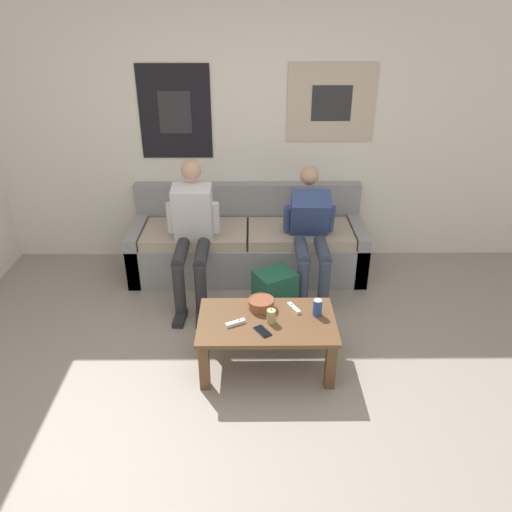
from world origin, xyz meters
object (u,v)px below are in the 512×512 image
(backpack, at_px, (276,295))
(game_controller_near_right, at_px, (235,323))
(ceramic_bowl, at_px, (261,303))
(pillar_candle, at_px, (271,316))
(person_seated_adult, at_px, (192,229))
(person_seated_teen, at_px, (310,230))
(coffee_table, at_px, (267,329))
(couch, at_px, (248,244))
(game_controller_near_left, at_px, (294,308))
(cell_phone, at_px, (263,331))
(drink_can_blue, at_px, (317,308))

(backpack, distance_m, game_controller_near_right, 0.81)
(ceramic_bowl, bearing_deg, pillar_candle, -69.59)
(person_seated_adult, height_order, person_seated_teen, person_seated_adult)
(pillar_candle, relative_size, game_controller_near_right, 0.79)
(coffee_table, distance_m, person_seated_adult, 1.24)
(couch, height_order, pillar_candle, couch)
(coffee_table, xyz_separation_m, game_controller_near_left, (0.20, 0.13, 0.09))
(ceramic_bowl, distance_m, pillar_candle, 0.19)
(pillar_candle, distance_m, cell_phone, 0.14)
(pillar_candle, xyz_separation_m, game_controller_near_left, (0.17, 0.16, -0.04))
(person_seated_teen, distance_m, drink_can_blue, 1.04)
(ceramic_bowl, height_order, pillar_candle, pillar_candle)
(cell_phone, bearing_deg, game_controller_near_left, 49.13)
(person_seated_teen, relative_size, cell_phone, 7.24)
(person_seated_teen, xyz_separation_m, pillar_candle, (-0.39, -1.13, -0.15))
(person_seated_teen, height_order, drink_can_blue, person_seated_teen)
(backpack, relative_size, ceramic_bowl, 2.08)
(couch, height_order, ceramic_bowl, couch)
(person_seated_adult, relative_size, person_seated_teen, 1.11)
(backpack, height_order, cell_phone, cell_phone)
(couch, distance_m, pillar_candle, 1.50)
(coffee_table, height_order, backpack, backpack)
(couch, distance_m, coffee_table, 1.46)
(person_seated_teen, relative_size, backpack, 2.69)
(game_controller_near_left, relative_size, game_controller_near_right, 1.00)
(game_controller_near_right, bearing_deg, person_seated_adult, 110.45)
(drink_can_blue, bearing_deg, couch, 110.07)
(person_seated_adult, height_order, game_controller_near_right, person_seated_adult)
(drink_can_blue, bearing_deg, person_seated_adult, 135.68)
(backpack, xyz_separation_m, drink_can_blue, (0.27, -0.60, 0.27))
(couch, xyz_separation_m, backpack, (0.24, -0.79, -0.09))
(coffee_table, relative_size, ceramic_bowl, 5.03)
(pillar_candle, relative_size, cell_phone, 0.76)
(coffee_table, bearing_deg, ceramic_bowl, 103.68)
(coffee_table, relative_size, backpack, 2.42)
(person_seated_teen, bearing_deg, pillar_candle, -108.96)
(backpack, height_order, game_controller_near_right, game_controller_near_right)
(person_seated_teen, relative_size, pillar_candle, 9.59)
(pillar_candle, distance_m, game_controller_near_left, 0.24)
(ceramic_bowl, xyz_separation_m, game_controller_near_left, (0.24, -0.02, -0.03))
(game_controller_near_left, height_order, game_controller_near_right, same)
(game_controller_near_right, bearing_deg, game_controller_near_left, 23.37)
(pillar_candle, bearing_deg, coffee_table, 137.48)
(person_seated_teen, height_order, ceramic_bowl, person_seated_teen)
(person_seated_adult, relative_size, game_controller_near_left, 8.41)
(backpack, height_order, drink_can_blue, drink_can_blue)
(ceramic_bowl, relative_size, game_controller_near_left, 1.36)
(couch, xyz_separation_m, drink_can_blue, (0.51, -1.39, 0.18))
(ceramic_bowl, bearing_deg, coffee_table, -76.32)
(coffee_table, height_order, pillar_candle, pillar_candle)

